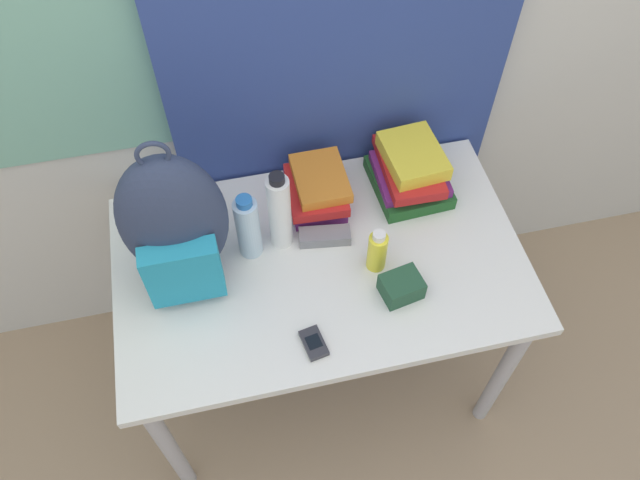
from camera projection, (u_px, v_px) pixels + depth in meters
name	position (u px, v px, depth m)	size (l,w,h in m)	color
ground_plane	(342.00, 460.00, 2.21)	(12.00, 12.00, 0.00)	#9E8466
wall_back	(281.00, 17.00, 1.64)	(6.00, 0.06, 2.50)	beige
curtain_blue	(342.00, 22.00, 1.63)	(1.00, 0.04, 2.50)	navy
desk	(320.00, 278.00, 1.88)	(1.18, 0.73, 0.75)	silver
backpack	(174.00, 225.00, 1.60)	(0.28, 0.22, 0.51)	#2D3851
book_stack_left	(317.00, 189.00, 1.88)	(0.18, 0.24, 0.12)	#6B2370
book_stack_center	(410.00, 171.00, 1.90)	(0.23, 0.27, 0.16)	#1E5623
water_bottle	(248.00, 227.00, 1.73)	(0.07, 0.07, 0.23)	silver
sports_bottle	(280.00, 212.00, 1.73)	(0.06, 0.06, 0.29)	white
sunscreen_bottle	(377.00, 251.00, 1.73)	(0.05, 0.05, 0.15)	yellow
cell_phone	(314.00, 343.00, 1.64)	(0.07, 0.10, 0.02)	#2D2D33
sunglasses_case	(325.00, 236.00, 1.83)	(0.16, 0.08, 0.04)	gray
camera_pouch	(401.00, 287.00, 1.71)	(0.12, 0.10, 0.06)	#234C33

